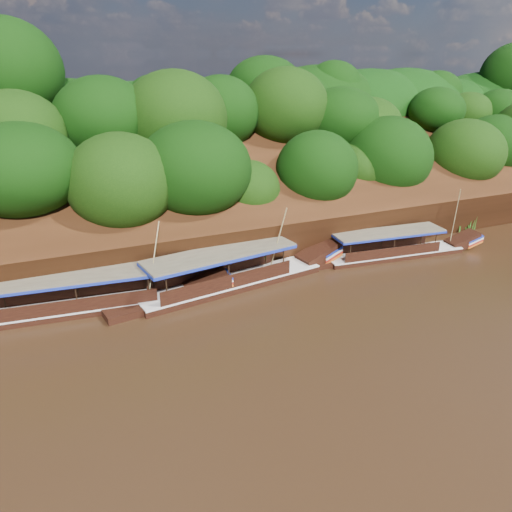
# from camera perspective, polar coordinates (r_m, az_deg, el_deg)

# --- Properties ---
(ground) EXTENTS (160.00, 160.00, 0.00)m
(ground) POSITION_cam_1_polar(r_m,az_deg,el_deg) (29.09, 6.09, -8.67)
(ground) COLOR black
(ground) RESTS_ON ground
(riverbank) EXTENTS (120.00, 30.06, 19.40)m
(riverbank) POSITION_cam_1_polar(r_m,az_deg,el_deg) (47.87, -7.25, 6.24)
(riverbank) COLOR black
(riverbank) RESTS_ON ground
(boat_0) EXTENTS (13.53, 3.19, 5.75)m
(boat_0) POSITION_cam_1_polar(r_m,az_deg,el_deg) (40.97, 16.39, 0.68)
(boat_0) COLOR black
(boat_0) RESTS_ON ground
(boat_1) EXTENTS (15.88, 4.59, 5.87)m
(boat_1) POSITION_cam_1_polar(r_m,az_deg,el_deg) (34.42, -1.61, -2.29)
(boat_1) COLOR black
(boat_1) RESTS_ON ground
(boat_2) EXTENTS (15.51, 3.52, 5.69)m
(boat_2) POSITION_cam_1_polar(r_m,az_deg,el_deg) (32.72, -16.83, -4.80)
(boat_2) COLOR black
(boat_2) RESTS_ON ground
(reeds) EXTENTS (49.80, 2.44, 2.09)m
(reeds) POSITION_cam_1_polar(r_m,az_deg,el_deg) (35.60, -5.07, -1.09)
(reeds) COLOR #276719
(reeds) RESTS_ON ground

